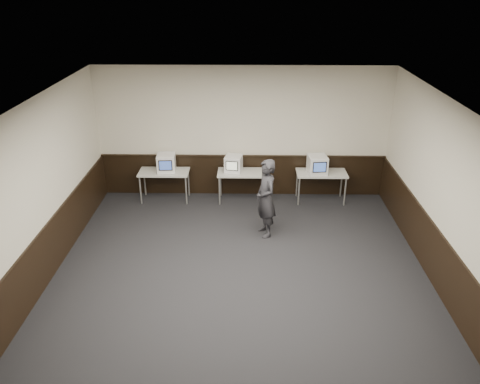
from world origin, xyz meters
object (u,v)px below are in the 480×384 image
object	(u,v)px
desk_left	(164,174)
emac_center	(234,164)
desk_center	(243,175)
emac_right	(317,164)
person	(266,198)
desk_right	(321,175)
emac_left	(166,163)

from	to	relation	value
desk_left	emac_center	distance (m)	1.70
desk_center	emac_right	size ratio (longest dim) A/B	2.37
desk_center	person	world-z (taller)	person
desk_left	desk_right	xyz separation A→B (m)	(3.80, 0.00, 0.00)
emac_left	person	xyz separation A→B (m)	(2.33, -1.68, -0.12)
emac_center	desk_center	bearing A→B (deg)	-2.34
desk_right	emac_right	world-z (taller)	emac_right
desk_center	person	size ratio (longest dim) A/B	0.71
desk_center	emac_right	distance (m)	1.80
desk_left	desk_right	bearing A→B (deg)	0.00
emac_right	desk_center	bearing A→B (deg)	172.88
desk_center	emac_center	size ratio (longest dim) A/B	2.54
emac_left	emac_right	world-z (taller)	emac_right
desk_center	emac_center	distance (m)	0.35
desk_center	emac_right	world-z (taller)	emac_right
desk_left	person	xyz separation A→B (m)	(2.40, -1.66, 0.17)
desk_left	emac_left	bearing A→B (deg)	15.13
desk_center	emac_center	world-z (taller)	emac_center
emac_right	emac_left	bearing A→B (deg)	173.20
emac_right	desk_left	bearing A→B (deg)	173.51
desk_left	desk_center	xyz separation A→B (m)	(1.90, 0.00, 0.00)
emac_center	emac_left	bearing A→B (deg)	-169.56
emac_left	desk_left	bearing A→B (deg)	-169.08
desk_right	emac_center	bearing A→B (deg)	178.76
emac_left	emac_right	bearing A→B (deg)	-5.10
desk_left	desk_right	size ratio (longest dim) A/B	1.00
emac_center	emac_right	size ratio (longest dim) A/B	0.93
emac_right	person	world-z (taller)	person
person	desk_left	bearing A→B (deg)	-144.22
desk_left	desk_center	size ratio (longest dim) A/B	1.00
desk_right	emac_left	world-z (taller)	emac_left
desk_right	person	xyz separation A→B (m)	(-1.40, -1.66, 0.17)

